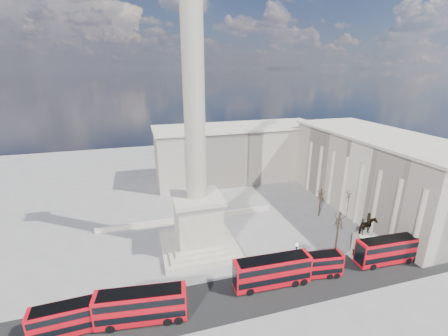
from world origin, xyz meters
TOP-DOWN VIEW (x-y plane):
  - ground at (0.00, 0.00)m, footprint 180.00×180.00m
  - asphalt_road at (5.00, -10.00)m, footprint 120.00×9.00m
  - nelsons_column at (0.00, 5.00)m, footprint 14.00×14.00m
  - balustrade_wall at (0.00, 16.00)m, footprint 40.00×0.60m
  - building_east at (45.00, 10.00)m, footprint 19.00×46.00m
  - building_northeast at (20.00, 40.00)m, footprint 51.00×17.00m
  - red_bus_a at (-10.94, -10.65)m, footprint 12.40×4.26m
  - red_bus_b at (9.11, -8.98)m, footprint 12.46×3.30m
  - red_bus_c at (16.17, -8.91)m, footprint 10.56×3.71m
  - red_bus_d at (31.49, -9.31)m, footprint 12.13×3.32m
  - red_bus_e at (-19.27, -9.86)m, footprint 10.92×2.96m
  - victorian_lamp at (13.68, -7.93)m, footprint 0.53×0.53m
  - equestrian_statue at (28.25, -6.84)m, footprint 4.42×3.31m
  - bare_tree_near at (24.58, -3.84)m, footprint 2.00×2.00m
  - bare_tree_mid at (29.85, 9.75)m, footprint 1.89×1.89m
  - bare_tree_far at (36.12, 7.69)m, footprint 1.72×1.72m
  - pedestrian_walking at (21.89, -6.50)m, footprint 0.75×0.56m
  - pedestrian_standing at (26.35, -6.50)m, footprint 1.10×1.03m
  - pedestrian_crossing at (6.43, -6.50)m, footprint 0.72×1.18m

SIDE VIEW (x-z plane):
  - ground at x=0.00m, z-range 0.00..0.00m
  - asphalt_road at x=5.00m, z-range 0.00..0.01m
  - balustrade_wall at x=0.00m, z-range 0.00..1.10m
  - pedestrian_standing at x=26.35m, z-range 0.00..1.80m
  - pedestrian_walking at x=21.89m, z-range 0.00..1.86m
  - pedestrian_crossing at x=6.43m, z-range 0.00..1.88m
  - red_bus_c at x=16.17m, z-range 0.10..4.29m
  - red_bus_e at x=-19.27m, z-range 0.11..4.50m
  - red_bus_d at x=31.49m, z-range 0.12..4.99m
  - red_bus_a at x=-10.94m, z-range 0.12..5.05m
  - red_bus_b at x=9.11m, z-range 0.12..5.14m
  - equestrian_statue at x=28.25m, z-range -1.35..7.75m
  - victorian_lamp at x=13.68m, z-range 0.55..6.74m
  - bare_tree_far at x=36.12m, z-range 2.02..9.05m
  - bare_tree_mid at x=29.85m, z-range 2.06..9.22m
  - bare_tree_near at x=24.58m, z-range 2.52..11.28m
  - building_northeast at x=20.00m, z-range 0.02..16.62m
  - building_east at x=45.00m, z-range 0.02..18.62m
  - nelsons_column at x=0.00m, z-range -12.01..37.84m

